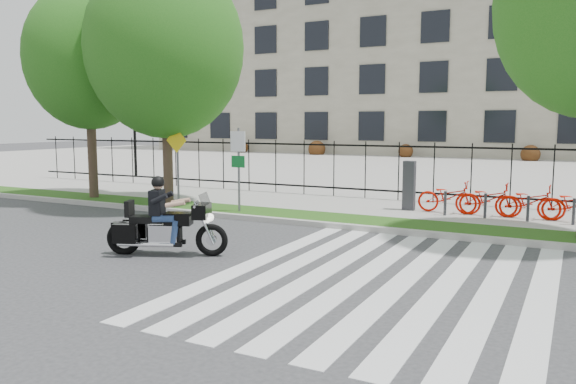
% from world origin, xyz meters
% --- Properties ---
extents(ground, '(120.00, 120.00, 0.00)m').
position_xyz_m(ground, '(0.00, 0.00, 0.00)').
color(ground, '#323234').
rests_on(ground, ground).
extents(curb, '(60.00, 0.20, 0.15)m').
position_xyz_m(curb, '(0.00, 4.10, 0.07)').
color(curb, '#A7A59E').
rests_on(curb, ground).
extents(grass_verge, '(60.00, 1.50, 0.15)m').
position_xyz_m(grass_verge, '(0.00, 4.95, 0.07)').
color(grass_verge, '#204A12').
rests_on(grass_verge, ground).
extents(sidewalk, '(60.00, 3.50, 0.15)m').
position_xyz_m(sidewalk, '(0.00, 7.45, 0.07)').
color(sidewalk, '#AAA69F').
rests_on(sidewalk, ground).
extents(plaza, '(80.00, 34.00, 0.10)m').
position_xyz_m(plaza, '(0.00, 25.00, 0.05)').
color(plaza, '#AAA69F').
rests_on(plaza, ground).
extents(crosswalk_stripes, '(5.70, 8.00, 0.01)m').
position_xyz_m(crosswalk_stripes, '(4.83, 0.00, 0.01)').
color(crosswalk_stripes, silver).
rests_on(crosswalk_stripes, ground).
extents(iron_fence, '(30.00, 0.06, 2.00)m').
position_xyz_m(iron_fence, '(0.00, 9.20, 1.15)').
color(iron_fence, black).
rests_on(iron_fence, sidewalk).
extents(office_building, '(60.00, 21.90, 20.15)m').
position_xyz_m(office_building, '(0.00, 44.92, 9.97)').
color(office_building, gray).
rests_on(office_building, ground).
extents(lamp_post_left, '(1.06, 0.70, 4.25)m').
position_xyz_m(lamp_post_left, '(-12.00, 12.00, 3.21)').
color(lamp_post_left, black).
rests_on(lamp_post_left, ground).
extents(street_tree_0, '(4.34, 4.34, 7.39)m').
position_xyz_m(street_tree_0, '(-7.51, 4.95, 5.04)').
color(street_tree_0, '#3B2B20').
rests_on(street_tree_0, grass_verge).
extents(street_tree_1, '(5.05, 5.05, 7.94)m').
position_xyz_m(street_tree_1, '(-4.11, 4.95, 5.18)').
color(street_tree_1, '#3B2B20').
rests_on(street_tree_1, grass_verge).
extents(bike_share_station, '(7.79, 0.86, 1.50)m').
position_xyz_m(bike_share_station, '(7.19, 7.20, 0.64)').
color(bike_share_station, '#2D2D33').
rests_on(bike_share_station, sidewalk).
extents(sign_pole_regulatory, '(0.50, 0.09, 2.50)m').
position_xyz_m(sign_pole_regulatory, '(-1.14, 4.58, 1.74)').
color(sign_pole_regulatory, '#59595B').
rests_on(sign_pole_regulatory, grass_verge).
extents(sign_pole_warning, '(0.78, 0.09, 2.49)m').
position_xyz_m(sign_pole_warning, '(-3.43, 4.58, 1.74)').
color(sign_pole_warning, '#59595B').
rests_on(sign_pole_warning, grass_verge).
extents(motorcycle_rider, '(2.50, 1.35, 2.04)m').
position_xyz_m(motorcycle_rider, '(0.16, -0.34, 0.68)').
color(motorcycle_rider, black).
rests_on(motorcycle_rider, ground).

